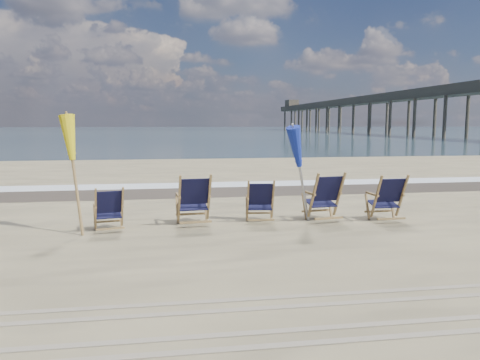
{
  "coord_description": "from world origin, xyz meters",
  "views": [
    {
      "loc": [
        -1.52,
        -7.49,
        2.1
      ],
      "look_at": [
        0.0,
        2.2,
        0.9
      ],
      "focal_mm": 35.0,
      "sensor_mm": 36.0,
      "label": 1
    }
  ],
  "objects_px": {
    "beach_chair_0": "(123,209)",
    "fishing_pier": "(384,109)",
    "beach_chair_2": "(273,201)",
    "beach_chair_4": "(402,198)",
    "umbrella_yellow": "(74,143)",
    "beach_chair_1": "(209,199)",
    "beach_chair_3": "(339,196)",
    "umbrella_blue": "(302,148)"
  },
  "relations": [
    {
      "from": "beach_chair_0",
      "to": "fishing_pier",
      "type": "xyz_separation_m",
      "value": [
        40.39,
        72.3,
        4.2
      ]
    },
    {
      "from": "beach_chair_2",
      "to": "beach_chair_4",
      "type": "distance_m",
      "value": 2.75
    },
    {
      "from": "beach_chair_4",
      "to": "umbrella_yellow",
      "type": "xyz_separation_m",
      "value": [
        -6.63,
        -0.03,
        1.21
      ]
    },
    {
      "from": "beach_chair_1",
      "to": "fishing_pier",
      "type": "relative_size",
      "value": 0.01
    },
    {
      "from": "beach_chair_1",
      "to": "umbrella_yellow",
      "type": "xyz_separation_m",
      "value": [
        -2.55,
        -0.33,
        1.18
      ]
    },
    {
      "from": "beach_chair_4",
      "to": "umbrella_yellow",
      "type": "bearing_deg",
      "value": -0.45
    },
    {
      "from": "beach_chair_2",
      "to": "beach_chair_4",
      "type": "xyz_separation_m",
      "value": [
        2.74,
        -0.3,
        0.05
      ]
    },
    {
      "from": "beach_chair_3",
      "to": "umbrella_blue",
      "type": "xyz_separation_m",
      "value": [
        -0.84,
        0.01,
        1.03
      ]
    },
    {
      "from": "beach_chair_2",
      "to": "umbrella_blue",
      "type": "relative_size",
      "value": 0.45
    },
    {
      "from": "beach_chair_1",
      "to": "fishing_pier",
      "type": "height_order",
      "value": "fishing_pier"
    },
    {
      "from": "beach_chair_4",
      "to": "umbrella_yellow",
      "type": "distance_m",
      "value": 6.74
    },
    {
      "from": "umbrella_yellow",
      "to": "beach_chair_2",
      "type": "bearing_deg",
      "value": 4.88
    },
    {
      "from": "beach_chair_0",
      "to": "umbrella_blue",
      "type": "height_order",
      "value": "umbrella_blue"
    },
    {
      "from": "beach_chair_1",
      "to": "umbrella_blue",
      "type": "distance_m",
      "value": 2.2
    },
    {
      "from": "beach_chair_0",
      "to": "umbrella_yellow",
      "type": "height_order",
      "value": "umbrella_yellow"
    },
    {
      "from": "beach_chair_2",
      "to": "umbrella_blue",
      "type": "distance_m",
      "value": 1.26
    },
    {
      "from": "umbrella_yellow",
      "to": "umbrella_blue",
      "type": "bearing_deg",
      "value": 3.97
    },
    {
      "from": "beach_chair_3",
      "to": "beach_chair_4",
      "type": "height_order",
      "value": "beach_chair_3"
    },
    {
      "from": "beach_chair_2",
      "to": "beach_chair_3",
      "type": "bearing_deg",
      "value": -175.32
    },
    {
      "from": "beach_chair_2",
      "to": "beach_chair_3",
      "type": "relative_size",
      "value": 0.87
    },
    {
      "from": "beach_chair_4",
      "to": "fishing_pier",
      "type": "distance_m",
      "value": 80.31
    },
    {
      "from": "beach_chair_0",
      "to": "beach_chair_2",
      "type": "height_order",
      "value": "beach_chair_2"
    },
    {
      "from": "umbrella_yellow",
      "to": "fishing_pier",
      "type": "distance_m",
      "value": 83.36
    },
    {
      "from": "beach_chair_0",
      "to": "umbrella_blue",
      "type": "xyz_separation_m",
      "value": [
        3.66,
        0.23,
        1.13
      ]
    },
    {
      "from": "beach_chair_1",
      "to": "beach_chair_2",
      "type": "xyz_separation_m",
      "value": [
        1.34,
        0.0,
        -0.07
      ]
    },
    {
      "from": "beach_chair_3",
      "to": "umbrella_yellow",
      "type": "distance_m",
      "value": 5.48
    },
    {
      "from": "fishing_pier",
      "to": "umbrella_yellow",
      "type": "bearing_deg",
      "value": -119.67
    },
    {
      "from": "umbrella_blue",
      "to": "beach_chair_4",
      "type": "bearing_deg",
      "value": -7.54
    },
    {
      "from": "fishing_pier",
      "to": "beach_chair_3",
      "type": "bearing_deg",
      "value": -116.47
    },
    {
      "from": "beach_chair_2",
      "to": "beach_chair_0",
      "type": "bearing_deg",
      "value": 10.67
    },
    {
      "from": "beach_chair_1",
      "to": "fishing_pier",
      "type": "xyz_separation_m",
      "value": [
        38.68,
        72.05,
        4.11
      ]
    },
    {
      "from": "beach_chair_1",
      "to": "fishing_pier",
      "type": "distance_m",
      "value": 81.88
    },
    {
      "from": "beach_chair_3",
      "to": "fishing_pier",
      "type": "xyz_separation_m",
      "value": [
        35.89,
        72.08,
        4.11
      ]
    },
    {
      "from": "beach_chair_1",
      "to": "umbrella_blue",
      "type": "height_order",
      "value": "umbrella_blue"
    },
    {
      "from": "beach_chair_1",
      "to": "beach_chair_3",
      "type": "xyz_separation_m",
      "value": [
        2.79,
        -0.03,
        -0.0
      ]
    },
    {
      "from": "beach_chair_2",
      "to": "umbrella_yellow",
      "type": "distance_m",
      "value": 4.11
    },
    {
      "from": "beach_chair_3",
      "to": "umbrella_blue",
      "type": "bearing_deg",
      "value": -8.28
    },
    {
      "from": "umbrella_yellow",
      "to": "beach_chair_1",
      "type": "bearing_deg",
      "value": 7.39
    },
    {
      "from": "umbrella_yellow",
      "to": "beach_chair_3",
      "type": "bearing_deg",
      "value": 3.22
    },
    {
      "from": "umbrella_blue",
      "to": "beach_chair_3",
      "type": "bearing_deg",
      "value": -0.79
    },
    {
      "from": "beach_chair_4",
      "to": "umbrella_blue",
      "type": "bearing_deg",
      "value": -8.25
    },
    {
      "from": "beach_chair_2",
      "to": "beach_chair_1",
      "type": "bearing_deg",
      "value": 6.01
    }
  ]
}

